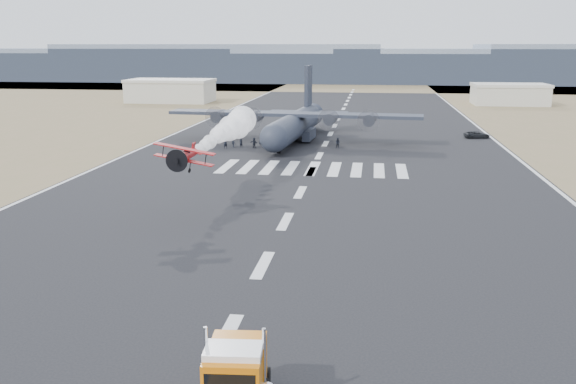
% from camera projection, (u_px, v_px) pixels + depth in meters
% --- Properties ---
extents(ground, '(500.00, 500.00, 0.00)m').
position_uv_depth(ground, '(226.00, 337.00, 35.09)').
color(ground, black).
rests_on(ground, ground).
extents(scrub_far, '(500.00, 80.00, 0.00)m').
position_uv_depth(scrub_far, '(355.00, 86.00, 256.52)').
color(scrub_far, olive).
rests_on(scrub_far, ground).
extents(runway_markings, '(60.00, 260.00, 0.01)m').
position_uv_depth(runway_markings, '(319.00, 156.00, 92.85)').
color(runway_markings, silver).
rests_on(runway_markings, ground).
extents(ridge_seg_b, '(150.00, 50.00, 15.00)m').
position_uv_depth(ridge_seg_b, '(94.00, 64.00, 301.27)').
color(ridge_seg_b, slate).
rests_on(ridge_seg_b, ground).
extents(ridge_seg_c, '(150.00, 50.00, 17.00)m').
position_uv_depth(ridge_seg_c, '(222.00, 62.00, 292.22)').
color(ridge_seg_c, slate).
rests_on(ridge_seg_c, ground).
extents(ridge_seg_d, '(150.00, 50.00, 13.00)m').
position_uv_depth(ridge_seg_d, '(358.00, 67.00, 283.88)').
color(ridge_seg_d, slate).
rests_on(ridge_seg_d, ground).
extents(ridge_seg_e, '(150.00, 50.00, 15.00)m').
position_uv_depth(ridge_seg_e, '(503.00, 66.00, 274.83)').
color(ridge_seg_e, slate).
rests_on(ridge_seg_e, ground).
extents(hangar_left, '(24.50, 14.50, 6.70)m').
position_uv_depth(hangar_left, '(171.00, 90.00, 180.94)').
color(hangar_left, '#AFAD9C').
rests_on(hangar_left, ground).
extents(hangar_right, '(20.50, 12.50, 5.90)m').
position_uv_depth(hangar_right, '(509.00, 94.00, 172.56)').
color(hangar_right, '#AFAD9C').
rests_on(hangar_right, ground).
extents(aerobatic_biplane, '(5.87, 5.28, 2.70)m').
position_uv_depth(aerobatic_biplane, '(185.00, 156.00, 57.62)').
color(aerobatic_biplane, '#B20B1B').
extents(smoke_trail, '(3.73, 25.13, 3.73)m').
position_uv_depth(smoke_trail, '(236.00, 126.00, 77.68)').
color(smoke_trail, white).
extents(transport_aircraft, '(43.96, 36.16, 12.69)m').
position_uv_depth(transport_aircraft, '(296.00, 122.00, 106.81)').
color(transport_aircraft, '#212331').
rests_on(transport_aircraft, ground).
extents(support_vehicle, '(4.83, 2.79, 1.27)m').
position_uv_depth(support_vehicle, '(477.00, 135.00, 110.52)').
color(support_vehicle, black).
rests_on(support_vehicle, ground).
extents(crew_a, '(0.74, 0.72, 1.57)m').
position_uv_depth(crew_a, '(241.00, 143.00, 100.36)').
color(crew_a, black).
rests_on(crew_a, ground).
extents(crew_b, '(0.83, 0.56, 1.63)m').
position_uv_depth(crew_b, '(283.00, 144.00, 98.57)').
color(crew_b, black).
rests_on(crew_b, ground).
extents(crew_c, '(1.06, 1.03, 1.57)m').
position_uv_depth(crew_c, '(234.00, 143.00, 100.48)').
color(crew_c, black).
rests_on(crew_c, ground).
extents(crew_d, '(1.16, 0.92, 1.76)m').
position_uv_depth(crew_d, '(270.00, 138.00, 104.98)').
color(crew_d, black).
rests_on(crew_d, ground).
extents(crew_e, '(0.93, 0.98, 1.72)m').
position_uv_depth(crew_e, '(261.00, 139.00, 103.61)').
color(crew_e, black).
rests_on(crew_e, ground).
extents(crew_f, '(1.62, 1.28, 1.71)m').
position_uv_depth(crew_f, '(254.00, 143.00, 99.75)').
color(crew_f, black).
rests_on(crew_f, ground).
extents(crew_g, '(0.81, 0.78, 1.72)m').
position_uv_depth(crew_g, '(225.00, 143.00, 99.28)').
color(crew_g, black).
rests_on(crew_g, ground).
extents(crew_h, '(0.91, 0.67, 1.68)m').
position_uv_depth(crew_h, '(338.00, 143.00, 99.62)').
color(crew_h, black).
rests_on(crew_h, ground).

